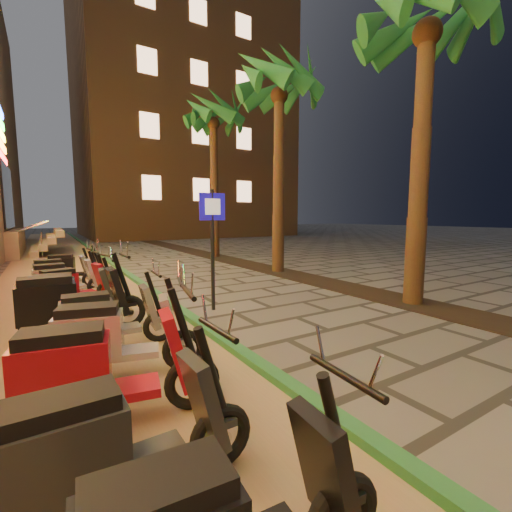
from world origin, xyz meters
TOP-DOWN VIEW (x-y plane):
  - ground at (0.00, 0.00)m, footprint 120.00×120.00m
  - parking_strip at (-2.60, 10.00)m, footprint 3.40×60.00m
  - green_curb at (-0.90, 10.00)m, footprint 0.18×60.00m
  - planting_strip at (3.60, 5.00)m, footprint 1.20×40.00m
  - apartment_block at (9.00, 32.00)m, footprint 18.00×16.06m
  - palm_b at (3.60, 2.00)m, footprint 2.97×3.02m
  - palm_c at (3.60, 7.00)m, footprint 2.97×3.02m
  - palm_d at (3.60, 12.00)m, footprint 2.97×3.02m
  - pedestrian_sign at (-0.25, 3.80)m, footprint 0.52×0.10m
  - scooter_4 at (-2.78, -0.22)m, footprint 1.58×0.56m
  - scooter_5 at (-2.72, 0.80)m, footprint 1.73×0.76m
  - scooter_6 at (-2.45, 1.71)m, footprint 1.63×0.81m
  - scooter_7 at (-2.40, 2.66)m, footprint 1.53×0.54m
  - scooter_8 at (-2.81, 3.47)m, footprint 1.82×0.64m
  - scooter_9 at (-2.74, 4.52)m, footprint 1.59×0.59m
  - scooter_10 at (-2.65, 5.41)m, footprint 1.52×0.78m
  - scooter_11 at (-2.78, 6.28)m, footprint 1.54×0.56m
  - scooter_12 at (-2.79, 7.30)m, footprint 1.52×0.56m
  - scooter_13 at (-2.49, 8.25)m, footprint 1.52×0.70m

SIDE VIEW (x-z plane):
  - ground at x=0.00m, z-range 0.00..0.00m
  - parking_strip at x=-2.60m, z-range 0.00..0.01m
  - planting_strip at x=3.60m, z-range 0.00..0.02m
  - green_curb at x=-0.90m, z-range 0.00..0.10m
  - scooter_12 at x=-2.79m, z-range -0.07..1.00m
  - scooter_13 at x=-2.49m, z-range -0.07..1.00m
  - scooter_10 at x=-2.65m, z-range -0.07..1.00m
  - scooter_7 at x=-2.40m, z-range -0.07..1.01m
  - scooter_11 at x=-2.78m, z-range -0.07..1.01m
  - scooter_9 at x=-2.74m, z-range -0.07..1.04m
  - scooter_4 at x=-2.78m, z-range -0.07..1.05m
  - scooter_6 at x=-2.45m, z-range -0.08..1.08m
  - scooter_5 at x=-2.72m, z-range -0.08..1.14m
  - scooter_8 at x=-2.81m, z-range -0.08..1.20m
  - pedestrian_sign at x=-0.25m, z-range 0.35..2.73m
  - palm_b at x=3.60m, z-range 2.18..8.84m
  - palm_c at x=3.60m, z-range 2.27..9.18m
  - palm_d at x=3.60m, z-range 2.36..9.53m
  - apartment_block at x=9.00m, z-range 0.00..25.00m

